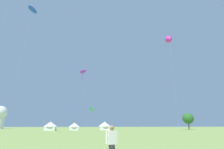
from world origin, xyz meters
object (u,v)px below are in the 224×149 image
(kite_magenta_delta, at_px, (170,39))
(festival_tent_left, at_px, (74,126))
(kite_purple_parafoil, at_px, (83,71))
(tree_distant_left, at_px, (188,118))
(observatory_dome, at_px, (0,116))
(festival_tent_right, at_px, (50,126))
(person_spectator, at_px, (112,146))
(kite_green_diamond, at_px, (91,110))
(festival_tent_center, at_px, (105,126))
(kite_blue_parafoil, at_px, (33,10))

(kite_magenta_delta, relative_size, festival_tent_left, 8.13)
(kite_purple_parafoil, distance_m, tree_distant_left, 49.88)
(festival_tent_left, bearing_deg, observatory_dome, 142.01)
(kite_purple_parafoil, xyz_separation_m, observatory_dome, (-39.43, 42.99, -11.22))
(kite_magenta_delta, bearing_deg, festival_tent_right, 160.79)
(person_spectator, bearing_deg, kite_green_diamond, 89.44)
(kite_green_diamond, height_order, observatory_dome, observatory_dome)
(person_spectator, height_order, festival_tent_center, festival_tent_center)
(kite_green_diamond, relative_size, festival_tent_center, 1.61)
(kite_blue_parafoil, height_order, person_spectator, kite_blue_parafoil)
(kite_green_diamond, bearing_deg, festival_tent_right, 141.24)
(kite_green_diamond, distance_m, festival_tent_center, 12.85)
(kite_purple_parafoil, relative_size, kite_blue_parafoil, 0.56)
(kite_purple_parafoil, bearing_deg, festival_tent_right, 126.60)
(kite_purple_parafoil, height_order, tree_distant_left, kite_purple_parafoil)
(kite_purple_parafoil, distance_m, observatory_dome, 59.40)
(kite_purple_parafoil, xyz_separation_m, tree_distant_left, (43.91, 19.92, -12.75))
(kite_green_diamond, xyz_separation_m, tree_distant_left, (41.00, 16.58, -1.81))
(tree_distant_left, bearing_deg, festival_tent_center, -170.67)
(kite_green_diamond, xyz_separation_m, festival_tent_right, (-13.34, 10.71, -4.69))
(kite_green_diamond, relative_size, festival_tent_right, 1.63)
(kite_magenta_delta, relative_size, kite_blue_parafoil, 0.99)
(kite_magenta_delta, height_order, kite_green_diamond, kite_magenta_delta)
(festival_tent_right, bearing_deg, person_spectator, -77.49)
(festival_tent_right, xyz_separation_m, festival_tent_left, (8.05, 0.00, -0.19))
(kite_green_diamond, relative_size, festival_tent_left, 1.85)
(kite_green_diamond, bearing_deg, tree_distant_left, 22.01)
(festival_tent_center, bearing_deg, festival_tent_left, 180.00)
(kite_magenta_delta, relative_size, kite_green_diamond, 4.39)
(kite_blue_parafoil, bearing_deg, tree_distant_left, 26.13)
(festival_tent_right, bearing_deg, festival_tent_center, 0.00)
(kite_magenta_delta, relative_size, festival_tent_center, 7.08)
(kite_purple_parafoil, relative_size, kite_magenta_delta, 0.56)
(festival_tent_right, relative_size, observatory_dome, 0.41)
(kite_blue_parafoil, distance_m, festival_tent_center, 43.26)
(festival_tent_right, distance_m, observatory_dome, 41.19)
(kite_magenta_delta, relative_size, tree_distant_left, 4.70)
(kite_purple_parafoil, distance_m, festival_tent_left, 21.31)
(kite_purple_parafoil, height_order, kite_blue_parafoil, kite_blue_parafoil)
(observatory_dome, distance_m, tree_distant_left, 86.49)
(observatory_dome, bearing_deg, festival_tent_center, -31.26)
(kite_green_diamond, xyz_separation_m, observatory_dome, (-42.34, 39.64, -0.28))
(festival_tent_right, xyz_separation_m, observatory_dome, (-28.99, 28.93, 4.42))
(festival_tent_left, xyz_separation_m, festival_tent_center, (10.62, 0.00, 0.21))
(kite_purple_parafoil, xyz_separation_m, festival_tent_right, (-10.44, 14.06, -15.64))
(festival_tent_left, bearing_deg, tree_distant_left, 7.22)
(festival_tent_right, bearing_deg, observatory_dome, 135.06)
(tree_distant_left, bearing_deg, festival_tent_right, -173.84)
(festival_tent_center, xyz_separation_m, observatory_dome, (-47.66, 28.93, 4.40))
(festival_tent_left, distance_m, observatory_dome, 47.22)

